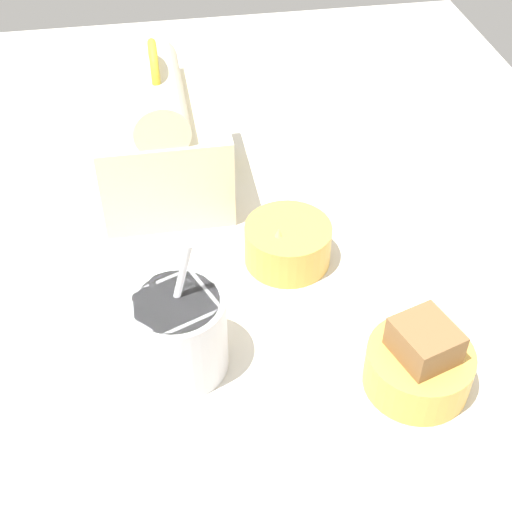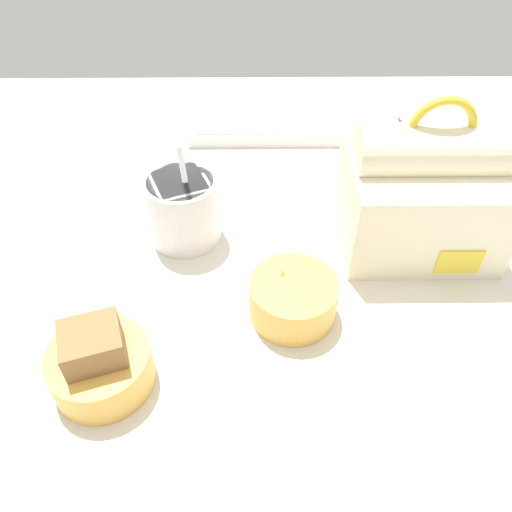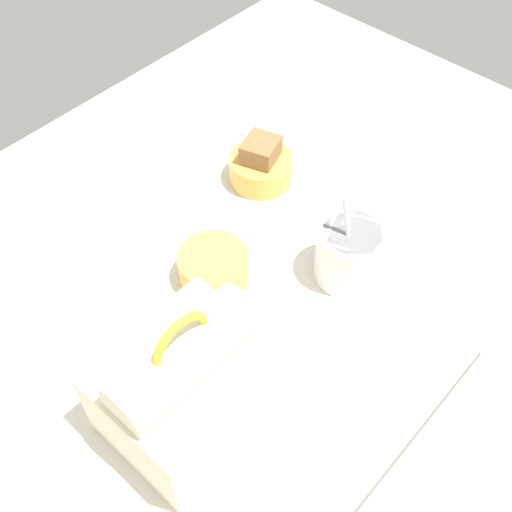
{
  "view_description": "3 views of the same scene",
  "coord_description": "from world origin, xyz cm",
  "px_view_note": "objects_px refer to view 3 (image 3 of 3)",
  "views": [
    {
      "loc": [
        -60.29,
        6.32,
        59.34
      ],
      "look_at": [
        -3.47,
        -3.39,
        7.0
      ],
      "focal_mm": 50.0,
      "sensor_mm": 36.0,
      "label": 1
    },
    {
      "loc": [
        -3.85,
        -45.28,
        47.98
      ],
      "look_at": [
        -3.47,
        -3.39,
        7.0
      ],
      "focal_mm": 35.0,
      "sensor_mm": 36.0,
      "label": 2
    },
    {
      "loc": [
        38.9,
        35.03,
        76.92
      ],
      "look_at": [
        -3.47,
        -3.39,
        7.0
      ],
      "focal_mm": 45.0,
      "sensor_mm": 36.0,
      "label": 3
    }
  ],
  "objects_px": {
    "lunch_bag": "(188,384)",
    "soup_cup": "(349,253)",
    "keyboard": "(468,477)",
    "bento_bowl_sandwich": "(261,166)",
    "bento_bowl_snacks": "(214,267)"
  },
  "relations": [
    {
      "from": "lunch_bag",
      "to": "bento_bowl_snacks",
      "type": "relative_size",
      "value": 2.04
    },
    {
      "from": "keyboard",
      "to": "soup_cup",
      "type": "height_order",
      "value": "soup_cup"
    },
    {
      "from": "keyboard",
      "to": "bento_bowl_sandwich",
      "type": "height_order",
      "value": "bento_bowl_sandwich"
    },
    {
      "from": "keyboard",
      "to": "lunch_bag",
      "type": "bearing_deg",
      "value": -62.37
    },
    {
      "from": "keyboard",
      "to": "soup_cup",
      "type": "xyz_separation_m",
      "value": [
        -0.15,
        -0.29,
        0.04
      ]
    },
    {
      "from": "bento_bowl_sandwich",
      "to": "bento_bowl_snacks",
      "type": "distance_m",
      "value": 0.22
    },
    {
      "from": "bento_bowl_snacks",
      "to": "bento_bowl_sandwich",
      "type": "bearing_deg",
      "value": -155.84
    },
    {
      "from": "lunch_bag",
      "to": "bento_bowl_sandwich",
      "type": "height_order",
      "value": "lunch_bag"
    },
    {
      "from": "bento_bowl_sandwich",
      "to": "lunch_bag",
      "type": "bearing_deg",
      "value": 30.6
    },
    {
      "from": "lunch_bag",
      "to": "soup_cup",
      "type": "distance_m",
      "value": 0.31
    },
    {
      "from": "soup_cup",
      "to": "bento_bowl_sandwich",
      "type": "xyz_separation_m",
      "value": [
        -0.06,
        -0.23,
        -0.02
      ]
    },
    {
      "from": "lunch_bag",
      "to": "soup_cup",
      "type": "relative_size",
      "value": 1.34
    },
    {
      "from": "keyboard",
      "to": "bento_bowl_sandwich",
      "type": "distance_m",
      "value": 0.56
    },
    {
      "from": "lunch_bag",
      "to": "bento_bowl_sandwich",
      "type": "xyz_separation_m",
      "value": [
        -0.37,
        -0.22,
        -0.04
      ]
    },
    {
      "from": "soup_cup",
      "to": "bento_bowl_sandwich",
      "type": "distance_m",
      "value": 0.24
    }
  ]
}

